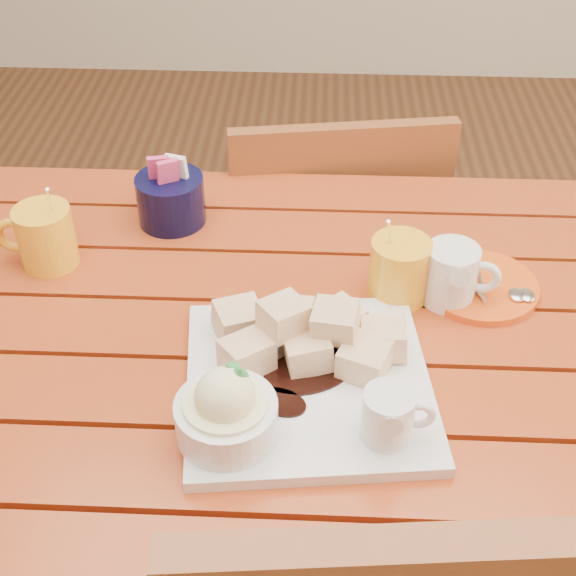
{
  "coord_description": "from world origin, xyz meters",
  "views": [
    {
      "loc": [
        0.03,
        -0.78,
        1.45
      ],
      "look_at": [
        -0.0,
        0.0,
        0.82
      ],
      "focal_mm": 50.0,
      "sensor_mm": 36.0,
      "label": 1
    }
  ],
  "objects_px": {
    "table": "(290,388)",
    "coffee_mug_right": "(401,269)",
    "coffee_mug_left": "(44,236)",
    "dessert_plate": "(291,380)",
    "chair_far": "(329,264)",
    "orange_saucer": "(481,286)"
  },
  "relations": [
    {
      "from": "table",
      "to": "coffee_mug_right",
      "type": "distance_m",
      "value": 0.23
    },
    {
      "from": "coffee_mug_right",
      "to": "orange_saucer",
      "type": "height_order",
      "value": "coffee_mug_right"
    },
    {
      "from": "dessert_plate",
      "to": "coffee_mug_left",
      "type": "distance_m",
      "value": 0.44
    },
    {
      "from": "table",
      "to": "chair_far",
      "type": "height_order",
      "value": "chair_far"
    },
    {
      "from": "table",
      "to": "orange_saucer",
      "type": "height_order",
      "value": "orange_saucer"
    },
    {
      "from": "coffee_mug_left",
      "to": "coffee_mug_right",
      "type": "xyz_separation_m",
      "value": [
        0.5,
        -0.05,
        -0.0
      ]
    },
    {
      "from": "chair_far",
      "to": "orange_saucer",
      "type": "bearing_deg",
      "value": 106.48
    },
    {
      "from": "orange_saucer",
      "to": "table",
      "type": "bearing_deg",
      "value": -159.3
    },
    {
      "from": "orange_saucer",
      "to": "chair_far",
      "type": "relative_size",
      "value": 0.2
    },
    {
      "from": "dessert_plate",
      "to": "coffee_mug_right",
      "type": "bearing_deg",
      "value": 55.11
    },
    {
      "from": "dessert_plate",
      "to": "orange_saucer",
      "type": "relative_size",
      "value": 1.98
    },
    {
      "from": "table",
      "to": "dessert_plate",
      "type": "relative_size",
      "value": 3.76
    },
    {
      "from": "chair_far",
      "to": "coffee_mug_left",
      "type": "bearing_deg",
      "value": 34.9
    },
    {
      "from": "table",
      "to": "coffee_mug_right",
      "type": "xyz_separation_m",
      "value": [
        0.14,
        0.08,
        0.15
      ]
    },
    {
      "from": "table",
      "to": "chair_far",
      "type": "relative_size",
      "value": 1.45
    },
    {
      "from": "coffee_mug_right",
      "to": "table",
      "type": "bearing_deg",
      "value": -155.42
    },
    {
      "from": "coffee_mug_left",
      "to": "chair_far",
      "type": "xyz_separation_m",
      "value": [
        0.41,
        0.39,
        -0.33
      ]
    },
    {
      "from": "coffee_mug_left",
      "to": "coffee_mug_right",
      "type": "relative_size",
      "value": 1.0
    },
    {
      "from": "coffee_mug_left",
      "to": "orange_saucer",
      "type": "height_order",
      "value": "coffee_mug_left"
    },
    {
      "from": "dessert_plate",
      "to": "coffee_mug_left",
      "type": "relative_size",
      "value": 2.37
    },
    {
      "from": "coffee_mug_left",
      "to": "orange_saucer",
      "type": "bearing_deg",
      "value": -1.58
    },
    {
      "from": "table",
      "to": "dessert_plate",
      "type": "xyz_separation_m",
      "value": [
        0.01,
        -0.12,
        0.14
      ]
    }
  ]
}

